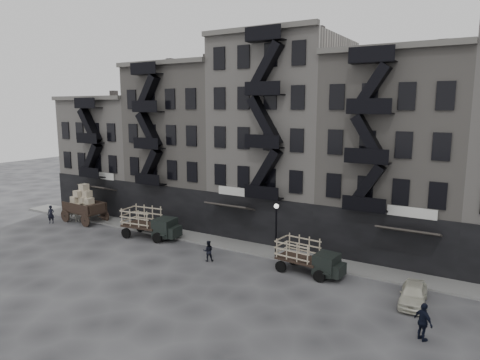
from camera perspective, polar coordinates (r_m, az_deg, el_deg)
The scene contains 15 objects.
ground at distance 32.05m, azimuth -2.25°, elevation -10.94°, with size 140.00×140.00×0.00m, color #38383A.
sidewalk at distance 35.03m, azimuth 1.15°, elevation -8.97°, with size 55.00×2.50×0.15m, color slate.
building_west at distance 50.75m, azimuth -15.24°, elevation 3.39°, with size 10.00×11.35×13.20m.
building_midwest at distance 43.95m, azimuth -6.22°, elevation 4.71°, with size 10.00×11.35×16.20m.
building_center at distance 38.67m, azimuth 5.70°, elevation 5.53°, with size 10.00×11.35×18.20m.
building_mideast at distance 35.67m, azimuth 20.37°, elevation 3.00°, with size 10.00×11.35×16.20m.
lamp_post at distance 31.92m, azimuth 4.83°, elevation -5.79°, with size 0.36×0.36×4.28m.
horse at distance 45.80m, azimuth -21.43°, elevation -4.18°, with size 0.89×1.96×1.65m, color beige.
wagon at distance 45.10m, azimuth -20.19°, elevation -2.61°, with size 4.54×2.61×3.74m.
stake_truck_west at distance 38.14m, azimuth -11.92°, elevation -5.37°, with size 5.43×2.64×2.64m.
stake_truck_east at distance 29.96m, azimuth 9.08°, elevation -9.84°, with size 4.80×2.30×2.34m.
car_east at distance 27.53m, azimuth 22.10°, elevation -13.90°, with size 1.43×3.57×1.21m, color beige.
pedestrian_west at distance 46.00m, azimuth -23.90°, elevation -4.21°, with size 0.65×0.43×1.78m, color black.
pedestrian_mid at distance 32.15m, azimuth -4.26°, elevation -9.41°, with size 0.76×0.59×1.56m, color black.
policeman at distance 23.70m, azimuth 23.25°, elevation -17.00°, with size 1.13×0.47×1.93m, color black.
Camera 1 is at (16.49, -25.04, 11.32)m, focal length 32.00 mm.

